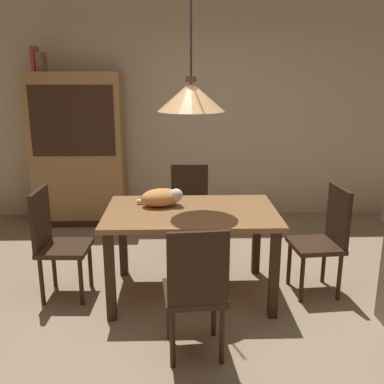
% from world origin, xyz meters
% --- Properties ---
extents(ground, '(10.00, 10.00, 0.00)m').
position_xyz_m(ground, '(0.00, 0.00, 0.00)').
color(ground, '#998466').
extents(back_wall, '(6.40, 0.10, 2.90)m').
position_xyz_m(back_wall, '(0.00, 2.65, 1.45)').
color(back_wall, beige).
rests_on(back_wall, ground).
extents(dining_table, '(1.40, 0.90, 0.75)m').
position_xyz_m(dining_table, '(-0.02, 0.39, 0.65)').
color(dining_table, olive).
rests_on(dining_table, ground).
extents(chair_near_front, '(0.43, 0.43, 0.93)m').
position_xyz_m(chair_near_front, '(-0.01, -0.49, 0.51)').
color(chair_near_front, '#382316').
rests_on(chair_near_front, ground).
extents(chair_far_back, '(0.42, 0.42, 0.93)m').
position_xyz_m(chair_far_back, '(-0.02, 1.27, 0.51)').
color(chair_far_back, '#382316').
rests_on(chair_far_back, ground).
extents(chair_left_side, '(0.41, 0.41, 0.93)m').
position_xyz_m(chair_left_side, '(-1.15, 0.40, 0.51)').
color(chair_left_side, '#382316').
rests_on(chair_left_side, ground).
extents(chair_right_side, '(0.43, 0.43, 0.93)m').
position_xyz_m(chair_right_side, '(1.11, 0.40, 0.51)').
color(chair_right_side, '#382316').
rests_on(chair_right_side, ground).
extents(cat_sleeping, '(0.40, 0.29, 0.16)m').
position_xyz_m(cat_sleeping, '(-0.26, 0.52, 0.83)').
color(cat_sleeping, '#E59951').
rests_on(cat_sleeping, dining_table).
extents(pendant_lamp, '(0.52, 0.52, 1.30)m').
position_xyz_m(pendant_lamp, '(-0.02, 0.39, 1.66)').
color(pendant_lamp, '#E0A86B').
extents(hutch_bookcase, '(1.12, 0.45, 1.85)m').
position_xyz_m(hutch_bookcase, '(-1.35, 2.32, 0.89)').
color(hutch_bookcase, '#A87A4C').
rests_on(hutch_bookcase, ground).
extents(book_red_tall, '(0.04, 0.22, 0.28)m').
position_xyz_m(book_red_tall, '(-1.78, 2.32, 1.99)').
color(book_red_tall, '#B73833').
rests_on(book_red_tall, hutch_bookcase).
extents(book_brown_thick, '(0.06, 0.24, 0.22)m').
position_xyz_m(book_brown_thick, '(-1.71, 2.32, 1.96)').
color(book_brown_thick, brown).
rests_on(book_brown_thick, hutch_bookcase).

